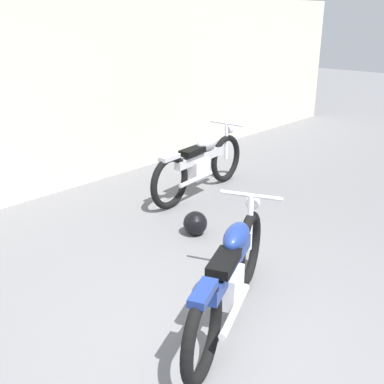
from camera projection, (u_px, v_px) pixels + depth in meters
ground_plane at (213, 357)px, 3.69m from camera, size 40.00×40.00×0.00m
helmet at (195, 223)px, 5.70m from camera, size 0.30×0.30×0.30m
motorcycle_blue at (230, 275)px, 3.97m from camera, size 2.03×1.02×0.97m
motorcycle_silver at (201, 164)px, 6.92m from camera, size 2.18×0.61×0.98m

